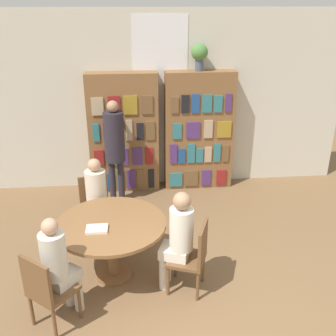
# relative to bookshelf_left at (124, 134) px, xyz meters

# --- Properties ---
(wall_back) EXTENTS (6.40, 0.07, 3.00)m
(wall_back) POSITION_rel_bookshelf_left_xyz_m (0.64, 0.19, 0.49)
(wall_back) COLOR beige
(wall_back) RESTS_ON ground_plane
(bookshelf_left) EXTENTS (1.17, 0.34, 2.04)m
(bookshelf_left) POSITION_rel_bookshelf_left_xyz_m (0.00, 0.00, 0.00)
(bookshelf_left) COLOR brown
(bookshelf_left) RESTS_ON ground_plane
(bookshelf_right) EXTENTS (1.17, 0.34, 2.04)m
(bookshelf_right) POSITION_rel_bookshelf_left_xyz_m (1.29, 0.00, 0.00)
(bookshelf_right) COLOR brown
(bookshelf_right) RESTS_ON ground_plane
(flower_vase) EXTENTS (0.27, 0.27, 0.43)m
(flower_vase) POSITION_rel_bookshelf_left_xyz_m (1.26, 0.01, 1.29)
(flower_vase) COLOR #475166
(flower_vase) RESTS_ON bookshelf_right
(reading_table) EXTENTS (1.29, 1.29, 0.74)m
(reading_table) POSITION_rel_bookshelf_left_xyz_m (-0.14, -2.43, -0.39)
(reading_table) COLOR brown
(reading_table) RESTS_ON ground_plane
(chair_near_camera) EXTENTS (0.56, 0.56, 0.87)m
(chair_near_camera) POSITION_rel_bookshelf_left_xyz_m (-0.76, -3.19, -0.53)
(chair_near_camera) COLOR brown
(chair_near_camera) RESTS_ON ground_plane
(chair_left_side) EXTENTS (0.49, 0.49, 0.87)m
(chair_left_side) POSITION_rel_bookshelf_left_xyz_m (-0.40, -1.48, -0.53)
(chair_left_side) COLOR brown
(chair_left_side) RESTS_ON ground_plane
(chair_far_side) EXTENTS (0.52, 0.52, 0.87)m
(chair_far_side) POSITION_rel_bookshelf_left_xyz_m (0.78, -2.77, -0.53)
(chair_far_side) COLOR brown
(chair_far_side) RESTS_ON ground_plane
(seated_reader_left) EXTENTS (0.35, 0.41, 1.21)m
(seated_reader_left) POSITION_rel_bookshelf_left_xyz_m (-0.36, -1.65, -0.33)
(seated_reader_left) COLOR beige
(seated_reader_left) RESTS_ON ground_plane
(seated_reader_right) EXTENTS (0.41, 0.36, 1.24)m
(seated_reader_right) POSITION_rel_bookshelf_left_xyz_m (0.61, -2.71, -0.31)
(seated_reader_right) COLOR silver
(seated_reader_right) RESTS_ON ground_plane
(seated_reader_back) EXTENTS (0.40, 0.41, 1.21)m
(seated_reader_back) POSITION_rel_bookshelf_left_xyz_m (-0.64, -3.05, -0.34)
(seated_reader_back) COLOR beige
(seated_reader_back) RESTS_ON ground_plane
(librarian_standing) EXTENTS (0.32, 0.59, 1.71)m
(librarian_standing) POSITION_rel_bookshelf_left_xyz_m (-0.14, -0.50, 0.04)
(librarian_standing) COLOR #28232D
(librarian_standing) RESTS_ON ground_plane
(open_book_on_table) EXTENTS (0.24, 0.18, 0.03)m
(open_book_on_table) POSITION_rel_bookshelf_left_xyz_m (-0.29, -2.57, -0.26)
(open_book_on_table) COLOR silver
(open_book_on_table) RESTS_ON reading_table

